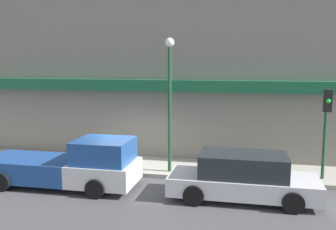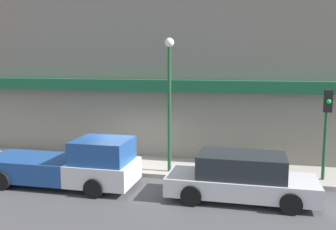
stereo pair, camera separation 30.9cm
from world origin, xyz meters
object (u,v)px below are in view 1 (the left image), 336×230
Objects in this scene: parked_car at (243,177)px; street_lamp at (170,89)px; pickup_truck at (71,165)px; fire_hydrant at (94,157)px; traffic_light at (326,118)px.

street_lamp reaches higher than parked_car.
street_lamp reaches higher than pickup_truck.
street_lamp reaches higher than fire_hydrant.
traffic_light is at bearing 35.84° from parked_car.
traffic_light is (9.07, 2.25, 1.71)m from pickup_truck.
fire_hydrant is 0.19× the size of traffic_light.
pickup_truck is 8.94× the size of fire_hydrant.
parked_car is 4.48m from street_lamp.
fire_hydrant is at bearing 92.58° from pickup_truck.
parked_car is 1.45× the size of traffic_light.
traffic_light is at bearing 1.91° from street_lamp.
parked_car is (6.15, -0.00, -0.04)m from pickup_truck.
traffic_light reaches higher than fire_hydrant.
pickup_truck is at bearing 178.20° from parked_car.
street_lamp is (3.39, -0.37, 2.99)m from fire_hydrant.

